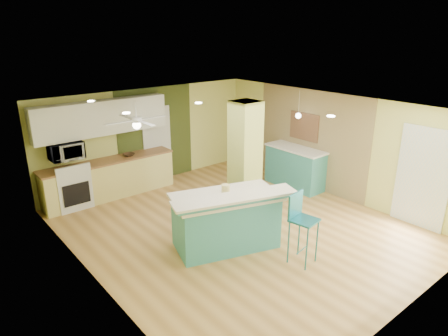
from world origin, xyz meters
The scene contains 23 objects.
floor centered at (0.00, 0.00, -0.01)m, with size 6.00×7.00×0.01m, color #A5743A.
ceiling centered at (0.00, 0.00, 2.50)m, with size 6.00×7.00×0.01m, color white.
wall_back centered at (0.00, 3.50, 1.25)m, with size 6.00×0.01×2.50m, color #D8DA75.
wall_front centered at (0.00, -3.50, 1.25)m, with size 6.00×0.01×2.50m, color #D8DA75.
wall_left centered at (-3.00, 0.00, 1.25)m, with size 0.01×7.00×2.50m, color #D8DA75.
wall_right centered at (3.00, 0.00, 1.25)m, with size 0.01×7.00×2.50m, color #D8DA75.
wood_panel centered at (2.99, 0.60, 1.25)m, with size 0.02×3.40×2.50m, color olive.
olive_accent centered at (0.20, 3.49, 1.25)m, with size 2.20×0.02×2.50m, color #3E4A1D.
interior_door centered at (0.20, 3.46, 1.00)m, with size 0.82×0.05×2.00m, color silver.
french_door centered at (2.97, -2.30, 1.05)m, with size 0.04×1.08×2.10m, color white.
column centered at (0.65, 0.50, 1.25)m, with size 0.55×0.55×2.50m, color #B8BE58.
kitchen_run centered at (-1.30, 3.20, 0.47)m, with size 3.25×0.63×0.94m.
stove centered at (-2.25, 3.19, 0.46)m, with size 0.76×0.66×1.08m.
upper_cabinets centered at (-1.30, 3.32, 1.95)m, with size 3.20×0.34×0.80m, color white.
microwave centered at (-2.25, 3.20, 1.35)m, with size 0.70×0.48×0.39m, color silver.
ceiling_fan centered at (-1.10, 2.00, 2.08)m, with size 1.41×1.41×0.61m.
pendant_lamp centered at (2.65, 0.75, 1.88)m, with size 0.14×0.14×0.69m.
wall_decor centered at (2.96, 0.80, 1.55)m, with size 0.03×0.90×0.70m, color brown.
peninsula centered at (-0.65, -0.43, 0.55)m, with size 2.36×1.77×1.19m.
bar_stool centered at (0.00, -1.62, 0.86)m, with size 0.49×0.49×1.28m.
side_counter centered at (2.70, 0.78, 0.52)m, with size 0.69×1.62×1.04m.
fruit_bowl centered at (-0.78, 3.17, 0.97)m, with size 0.28×0.28×0.07m, color #3A2617.
canister centered at (-0.58, -0.32, 1.12)m, with size 0.16×0.16×0.17m, color yellow.
Camera 1 is at (-4.95, -5.55, 3.92)m, focal length 32.00 mm.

